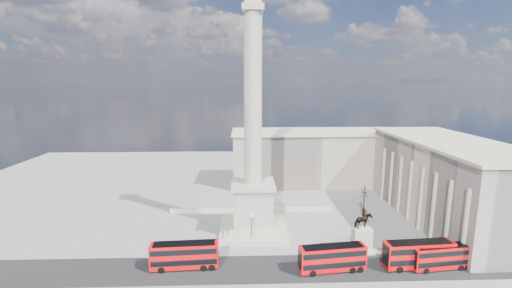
{
  "coord_description": "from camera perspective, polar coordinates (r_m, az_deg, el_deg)",
  "views": [
    {
      "loc": [
        -1.7,
        -63.7,
        31.69
      ],
      "look_at": [
        0.48,
        0.67,
        19.84
      ],
      "focal_mm": 24.0,
      "sensor_mm": 36.0,
      "label": 1
    }
  ],
  "objects": [
    {
      "name": "red_bus_c",
      "position": [
        69.11,
        28.55,
        -16.15
      ],
      "size": [
        10.69,
        3.58,
        4.25
      ],
      "rotation": [
        0.0,
        0.0,
        0.11
      ],
      "color": "red",
      "rests_on": "ground"
    },
    {
      "name": "equestrian_statue",
      "position": [
        69.27,
        17.26,
        -14.48
      ],
      "size": [
        4.23,
        3.17,
        8.75
      ],
      "color": "beige",
      "rests_on": "ground"
    },
    {
      "name": "bare_tree_mid",
      "position": [
        71.69,
        17.76,
        -11.29
      ],
      "size": [
        1.93,
        1.93,
        7.32
      ],
      "rotation": [
        0.0,
        0.0,
        0.11
      ],
      "color": "#332319",
      "rests_on": "ground"
    },
    {
      "name": "pedestrian_walking",
      "position": [
        68.13,
        10.91,
        -16.58
      ],
      "size": [
        0.76,
        0.55,
        1.92
      ],
      "primitive_type": "imported",
      "rotation": [
        0.0,
        0.0,
        -0.14
      ],
      "color": "black",
      "rests_on": "ground"
    },
    {
      "name": "pedestrian_standing",
      "position": [
        72.53,
        25.78,
        -15.74
      ],
      "size": [
        1.17,
        1.11,
        1.91
      ],
      "primitive_type": "imported",
      "rotation": [
        0.0,
        0.0,
        3.7
      ],
      "color": "black",
      "rests_on": "ground"
    },
    {
      "name": "bare_tree_near",
      "position": [
        80.34,
        27.85,
        -9.69
      ],
      "size": [
        1.66,
        1.66,
        7.25
      ],
      "rotation": [
        0.0,
        0.0,
        0.1
      ],
      "color": "#332319",
      "rests_on": "ground"
    },
    {
      "name": "victorian_lamp",
      "position": [
        68.8,
        -0.8,
        -13.67
      ],
      "size": [
        0.52,
        0.52,
        6.11
      ],
      "rotation": [
        0.0,
        0.0,
        -0.04
      ],
      "color": "black",
      "rests_on": "ground"
    },
    {
      "name": "red_bus_a",
      "position": [
        62.55,
        -11.74,
        -17.68
      ],
      "size": [
        11.63,
        3.37,
        4.66
      ],
      "rotation": [
        0.0,
        0.0,
        0.06
      ],
      "color": "red",
      "rests_on": "ground"
    },
    {
      "name": "red_bus_d",
      "position": [
        67.54,
        25.5,
        -16.24
      ],
      "size": [
        12.01,
        3.51,
        4.81
      ],
      "rotation": [
        0.0,
        0.0,
        0.07
      ],
      "color": "red",
      "rests_on": "ground"
    },
    {
      "name": "bare_tree_far",
      "position": [
        84.26,
        17.65,
        -7.54
      ],
      "size": [
        1.99,
        1.99,
        8.13
      ],
      "rotation": [
        0.0,
        0.0,
        -0.24
      ],
      "color": "#332319",
      "rests_on": "ground"
    },
    {
      "name": "red_bus_b",
      "position": [
        62.01,
        12.66,
        -18.02
      ],
      "size": [
        11.52,
        3.87,
        4.58
      ],
      "rotation": [
        0.0,
        0.0,
        0.12
      ],
      "color": "red",
      "rests_on": "ground"
    },
    {
      "name": "ground",
      "position": [
        71.17,
        -0.38,
        -16.01
      ],
      "size": [
        180.0,
        180.0,
        0.0
      ],
      "primitive_type": "plane",
      "color": "gray",
      "rests_on": "ground"
    },
    {
      "name": "balustrade_wall",
      "position": [
        85.58,
        -0.68,
        -10.91
      ],
      "size": [
        40.0,
        0.6,
        1.1
      ],
      "primitive_type": "cube",
      "color": "beige",
      "rests_on": "ground"
    },
    {
      "name": "asphalt_road",
      "position": [
        62.71,
        4.75,
        -19.96
      ],
      "size": [
        120.0,
        9.0,
        0.01
      ],
      "primitive_type": "cube",
      "color": "#262626",
      "rests_on": "ground"
    },
    {
      "name": "building_east",
      "position": [
        90.07,
        29.52,
        -5.34
      ],
      "size": [
        19.0,
        46.0,
        18.6
      ],
      "color": "beige",
      "rests_on": "ground"
    },
    {
      "name": "nelsons_column",
      "position": [
        71.24,
        -0.5,
        -4.85
      ],
      "size": [
        14.0,
        14.0,
        49.85
      ],
      "color": "#B5A897",
      "rests_on": "ground"
    },
    {
      "name": "pedestrian_crossing",
      "position": [
        72.25,
        15.84,
        -15.19
      ],
      "size": [
        0.69,
        1.16,
        1.86
      ],
      "primitive_type": "imported",
      "rotation": [
        0.0,
        0.0,
        1.8
      ],
      "color": "black",
      "rests_on": "ground"
    },
    {
      "name": "building_northeast",
      "position": [
        108.49,
        9.66,
        -2.16
      ],
      "size": [
        51.0,
        17.0,
        16.6
      ],
      "color": "beige",
      "rests_on": "ground"
    }
  ]
}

